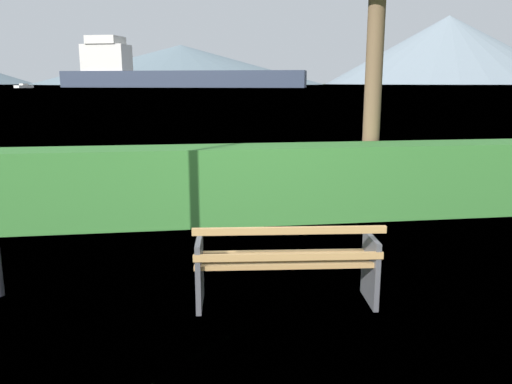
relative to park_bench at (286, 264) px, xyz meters
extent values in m
plane|color=#567A38|center=(0.01, 0.06, -0.43)|extent=(1400.00, 1400.00, 0.00)
plane|color=#7A99A8|center=(0.01, 307.50, -0.43)|extent=(620.00, 620.00, 0.00)
cube|color=tan|center=(-0.01, -0.13, 0.02)|extent=(1.76, 0.23, 0.04)
cube|color=tan|center=(0.01, 0.06, 0.02)|extent=(1.76, 0.23, 0.04)
cube|color=tan|center=(0.02, 0.25, 0.02)|extent=(1.76, 0.23, 0.04)
cube|color=tan|center=(-0.02, -0.20, 0.14)|extent=(1.76, 0.21, 0.06)
cube|color=tan|center=(-0.02, -0.25, 0.41)|extent=(1.76, 0.21, 0.06)
cube|color=#4C4C51|center=(-0.83, 0.12, -0.09)|extent=(0.10, 0.51, 0.68)
cube|color=#4C4C51|center=(0.84, -0.04, -0.09)|extent=(0.10, 0.51, 0.68)
cube|color=#387A33|center=(0.01, 3.15, 0.16)|extent=(13.89, 0.79, 1.18)
cylinder|color=brown|center=(2.23, 3.73, 1.63)|extent=(0.28, 0.28, 4.11)
cube|color=#2D384C|center=(-0.46, 216.10, 2.99)|extent=(102.73, 43.72, 6.84)
cube|color=silver|center=(-32.09, 226.17, 11.88)|extent=(21.30, 16.68, 10.94)
cube|color=silver|center=(-32.09, 226.17, 19.06)|extent=(16.35, 16.21, 3.42)
cube|color=silver|center=(-61.73, 208.64, 0.08)|extent=(5.92, 8.02, 1.01)
cube|color=beige|center=(-61.73, 208.64, 0.91)|extent=(2.93, 3.31, 0.65)
cone|color=slate|center=(0.01, 545.78, 19.58)|extent=(297.03, 297.03, 40.01)
cone|color=gray|center=(304.92, 565.58, 38.05)|extent=(278.57, 278.57, 76.95)
camera|label=1|loc=(-0.96, -4.57, 1.72)|focal=35.64mm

